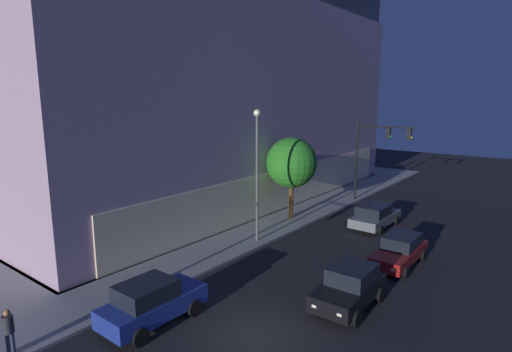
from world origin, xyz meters
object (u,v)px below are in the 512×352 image
at_px(traffic_light_far_corner, 377,145).
at_px(car_red, 400,250).
at_px(sidewalk_tree, 292,163).
at_px(car_black, 350,287).
at_px(car_blue, 152,302).
at_px(car_grey, 375,216).
at_px(modern_building, 172,88).
at_px(street_lamp_sidewalk, 257,160).
at_px(pedestrian_waiting, 8,328).

relative_size(traffic_light_far_corner, car_red, 1.46).
height_order(sidewalk_tree, car_black, sidewalk_tree).
height_order(car_blue, car_black, car_blue).
distance_m(traffic_light_far_corner, car_grey, 8.15).
relative_size(sidewalk_tree, car_red, 1.27).
bearing_deg(sidewalk_tree, modern_building, 81.98).
xyz_separation_m(sidewalk_tree, car_grey, (2.04, -5.71, -3.46)).
relative_size(sidewalk_tree, car_blue, 1.37).
distance_m(modern_building, car_black, 28.57).
bearing_deg(car_black, sidewalk_tree, 44.12).
bearing_deg(car_red, sidewalk_tree, 69.87).
relative_size(traffic_light_far_corner, car_black, 1.68).
bearing_deg(street_lamp_sidewalk, car_blue, -166.76).
height_order(traffic_light_far_corner, car_black, traffic_light_far_corner).
relative_size(traffic_light_far_corner, car_blue, 1.58).
xyz_separation_m(modern_building, sidewalk_tree, (-2.16, -15.34, -5.67)).
bearing_deg(traffic_light_far_corner, pedestrian_waiting, 176.56).
distance_m(car_blue, car_red, 13.54).
xyz_separation_m(pedestrian_waiting, car_red, (16.68, -7.96, -0.36)).
xyz_separation_m(modern_building, street_lamp_sidewalk, (-7.68, -16.39, -4.70)).
bearing_deg(pedestrian_waiting, traffic_light_far_corner, -3.44).
relative_size(modern_building, car_grey, 8.04).
bearing_deg(car_red, car_grey, 33.42).
distance_m(traffic_light_far_corner, car_red, 14.11).
bearing_deg(car_blue, car_grey, -7.41).
bearing_deg(modern_building, car_red, -102.74).
distance_m(sidewalk_tree, car_blue, 16.32).
relative_size(traffic_light_far_corner, street_lamp_sidewalk, 0.85).
bearing_deg(street_lamp_sidewalk, sidewalk_tree, 10.74).
bearing_deg(pedestrian_waiting, sidewalk_tree, 3.85).
relative_size(car_black, car_grey, 0.87).
bearing_deg(car_grey, car_black, -163.33).
xyz_separation_m(pedestrian_waiting, car_blue, (4.49, -2.07, -0.23)).
xyz_separation_m(sidewalk_tree, car_blue, (-15.60, -3.42, -3.38)).
bearing_deg(sidewalk_tree, car_red, -110.13).
relative_size(pedestrian_waiting, car_red, 0.36).
bearing_deg(car_grey, sidewalk_tree, 109.69).
height_order(modern_building, car_black, modern_building).
distance_m(modern_building, car_blue, 27.37).
height_order(street_lamp_sidewalk, sidewalk_tree, street_lamp_sidewalk).
bearing_deg(traffic_light_far_corner, car_red, -152.36).
xyz_separation_m(traffic_light_far_corner, car_grey, (-6.46, -2.64, -4.20)).
relative_size(pedestrian_waiting, car_blue, 0.39).
height_order(traffic_light_far_corner, car_red, traffic_light_far_corner).
distance_m(car_blue, car_grey, 17.79).
xyz_separation_m(modern_building, car_black, (-11.59, -24.49, -9.07)).
height_order(sidewalk_tree, car_blue, sidewalk_tree).
xyz_separation_m(street_lamp_sidewalk, sidewalk_tree, (5.52, 1.05, -0.97)).
relative_size(modern_building, car_black, 9.29).
relative_size(street_lamp_sidewalk, car_black, 1.99).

